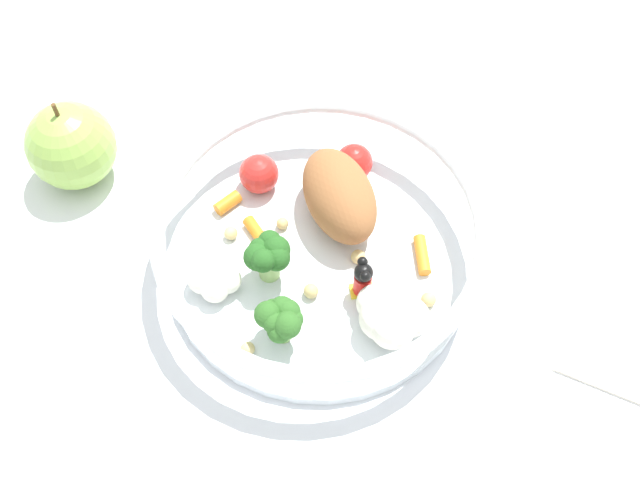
{
  "coord_description": "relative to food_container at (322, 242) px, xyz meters",
  "views": [
    {
      "loc": [
        -0.29,
        -0.03,
        0.5
      ],
      "look_at": [
        0.01,
        0.01,
        0.03
      ],
      "focal_mm": 40.06,
      "sensor_mm": 36.0,
      "label": 1
    }
  ],
  "objects": [
    {
      "name": "loose_apple",
      "position": [
        0.06,
        0.22,
        0.01
      ],
      "size": [
        0.08,
        0.08,
        0.09
      ],
      "color": "#8CB74C",
      "rests_on": "ground_plane"
    },
    {
      "name": "ground_plane",
      "position": [
        -0.01,
        -0.01,
        -0.03
      ],
      "size": [
        2.4,
        2.4,
        0.0
      ],
      "primitive_type": "plane",
      "color": "white"
    },
    {
      "name": "food_container",
      "position": [
        0.0,
        0.0,
        0.0
      ],
      "size": [
        0.26,
        0.26,
        0.06
      ],
      "color": "white",
      "rests_on": "ground_plane"
    }
  ]
}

